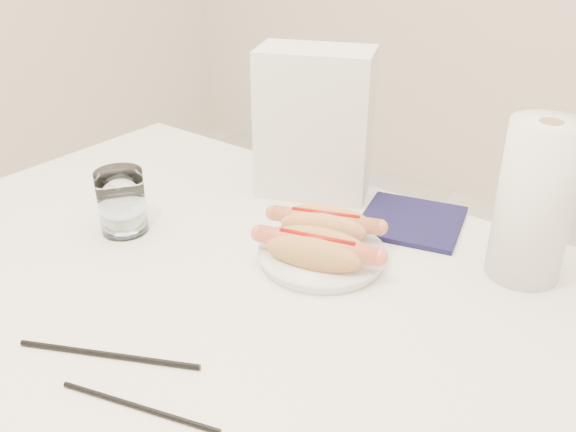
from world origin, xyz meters
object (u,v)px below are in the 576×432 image
Objects in this scene: water_glass at (122,202)px; paper_towel_roll at (535,202)px; hotdog_right at (317,249)px; napkin_box at (315,123)px; table at (233,311)px; hotdog_left at (325,224)px; plate at (322,256)px.

water_glass is 0.63m from paper_towel_roll.
napkin_box reaches higher than hotdog_right.
hotdog_right is 1.72× the size of water_glass.
table is 11.24× the size of water_glass.
hotdog_right is at bearing -85.35° from hotdog_left.
plate is at bearing 20.94° from water_glass.
hotdog_right is (0.09, 0.09, 0.10)m from table.
table is 0.20m from hotdog_left.
paper_towel_roll is at bearing 30.64° from plate.
hotdog_left is at bearing -72.63° from napkin_box.
paper_towel_roll is (0.25, 0.15, 0.11)m from plate.
water_glass reaches higher than hotdog_right.
napkin_box is (0.16, 0.32, 0.08)m from water_glass.
hotdog_right is (0.01, -0.03, 0.03)m from plate.
table is 0.26m from water_glass.
water_glass is at bearing -140.16° from napkin_box.
table is at bearing 0.12° from water_glass.
paper_towel_roll is (0.33, 0.27, 0.18)m from table.
water_glass is (-0.33, -0.09, 0.01)m from hotdog_right.
hotdog_right is at bearing 15.33° from water_glass.
plate is 0.71× the size of napkin_box.
hotdog_left is at bearing 71.76° from table.
water_glass is (-0.24, -0.00, 0.11)m from table.
napkin_box is at bearing 109.53° from hotdog_left.
napkin_box is at bearing 103.73° from table.
napkin_box is at bearing 128.40° from plate.
water_glass reaches higher than hotdog_left.
hotdog_left is 1.59× the size of water_glass.
table is at bearing -129.37° from hotdog_left.
napkin_box is (-0.15, 0.20, 0.13)m from plate.
hotdog_right is at bearing 44.84° from table.
table is 5.09× the size of paper_towel_roll.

